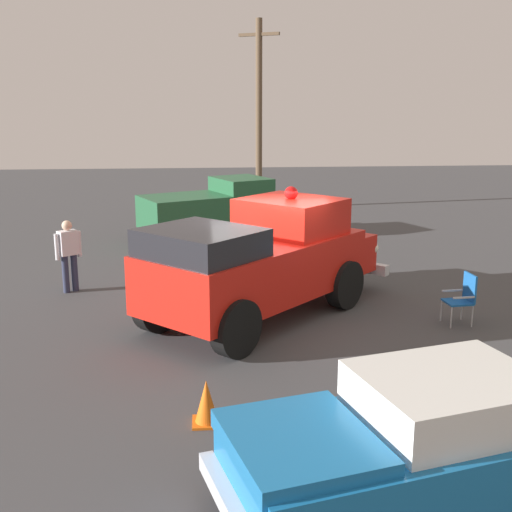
{
  "coord_description": "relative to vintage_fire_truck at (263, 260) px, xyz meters",
  "views": [
    {
      "loc": [
        -1.46,
        -12.6,
        4.33
      ],
      "look_at": [
        -0.38,
        -0.17,
        1.32
      ],
      "focal_mm": 45.42,
      "sensor_mm": 36.0,
      "label": 1
    }
  ],
  "objects": [
    {
      "name": "ground_plane",
      "position": [
        0.22,
        0.0,
        -1.2
      ],
      "size": [
        60.0,
        60.0,
        0.0
      ],
      "primitive_type": "plane",
      "color": "#424244"
    },
    {
      "name": "vintage_fire_truck",
      "position": [
        0.0,
        0.0,
        0.0
      ],
      "size": [
        5.72,
        5.77,
        2.59
      ],
      "color": "black",
      "rests_on": "ground"
    },
    {
      "name": "classic_hot_rod",
      "position": [
        1.07,
        -6.44,
        -0.45
      ],
      "size": [
        4.68,
        2.88,
        1.46
      ],
      "color": "black",
      "rests_on": "ground"
    },
    {
      "name": "parked_pickup",
      "position": [
        -0.72,
        7.77,
        -0.21
      ],
      "size": [
        5.11,
        3.64,
        1.9
      ],
      "color": "black",
      "rests_on": "ground"
    },
    {
      "name": "lawn_chair_by_car",
      "position": [
        3.89,
        -0.8,
        -0.61
      ],
      "size": [
        0.54,
        0.55,
        1.02
      ],
      "color": "#B7BABF",
      "rests_on": "ground"
    },
    {
      "name": "spectator_standing",
      "position": [
        -4.27,
        2.13,
        -0.23
      ],
      "size": [
        0.58,
        0.46,
        1.68
      ],
      "color": "#2D334C",
      "rests_on": "ground"
    },
    {
      "name": "utility_pole",
      "position": [
        1.14,
        13.51,
        2.64
      ],
      "size": [
        1.54,
        0.94,
        7.39
      ],
      "color": "brown",
      "rests_on": "ground"
    },
    {
      "name": "traffic_cone",
      "position": [
        -1.22,
        -4.45,
        -0.89
      ],
      "size": [
        0.4,
        0.4,
        0.64
      ],
      "color": "orange",
      "rests_on": "ground"
    }
  ]
}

